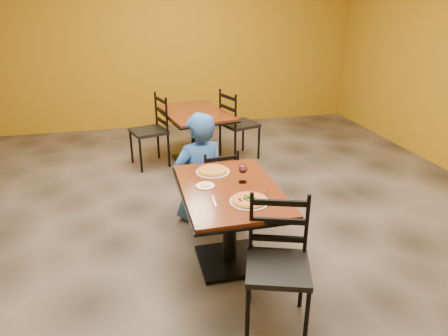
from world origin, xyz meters
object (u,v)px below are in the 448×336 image
object	(u,v)px
table_second	(195,125)
plate_far	(213,172)
pizza_far	(213,170)
side_plate	(205,186)
chair_main_far	(216,184)
chair_second_left	(149,132)
diner	(199,167)
plate_main	(249,202)
table_main	(230,208)
wine_glass	(243,173)
chair_second_right	(240,125)
pizza_main	(249,200)
chair_main_near	(278,269)

from	to	relation	value
table_second	plate_far	world-z (taller)	plate_far
pizza_far	plate_far	bearing A→B (deg)	0.00
plate_far	side_plate	distance (m)	0.31
chair_main_far	chair_second_left	size ratio (longest dim) A/B	0.83
diner	plate_main	distance (m)	1.22
table_main	wine_glass	xyz separation A→B (m)	(0.13, 0.08, 0.28)
chair_second_left	side_plate	bearing A→B (deg)	-8.47
table_second	chair_second_right	distance (m)	0.66
chair_second_left	chair_second_right	world-z (taller)	chair_second_right
side_plate	wine_glass	distance (m)	0.34
chair_main_far	diner	bearing A→B (deg)	-41.96
chair_main_far	side_plate	distance (m)	0.83
chair_second_left	plate_main	world-z (taller)	chair_second_left
pizza_main	pizza_far	size ratio (longest dim) A/B	1.01
pizza_main	side_plate	xyz separation A→B (m)	(-0.28, 0.37, -0.02)
chair_main_far	plate_main	world-z (taller)	chair_main_far
chair_main_far	wine_glass	xyz separation A→B (m)	(0.08, -0.71, 0.42)
table_main	chair_second_left	world-z (taller)	chair_second_left
pizza_main	wine_glass	bearing A→B (deg)	81.99
table_main	chair_main_near	world-z (taller)	chair_main_near
table_second	chair_second_left	bearing A→B (deg)	180.00
table_main	chair_second_right	distance (m)	2.68
wine_glass	table_second	bearing A→B (deg)	89.84
table_second	plate_main	xyz separation A→B (m)	(-0.06, -2.84, 0.20)
side_plate	plate_main	bearing A→B (deg)	-52.75
chair_second_right	pizza_far	world-z (taller)	chair_second_right
table_main	pizza_far	bearing A→B (deg)	101.19
chair_second_right	side_plate	bearing A→B (deg)	140.08
chair_second_right	side_plate	xyz separation A→B (m)	(-1.00, -2.48, 0.24)
plate_main	plate_far	size ratio (longest dim) A/B	1.00
chair_main_far	pizza_far	bearing A→B (deg)	67.11
plate_far	diner	bearing A→B (deg)	93.07
chair_second_left	plate_main	distance (m)	2.92
pizza_far	wine_glass	xyz separation A→B (m)	(0.21, -0.28, 0.07)
diner	wine_glass	size ratio (longest dim) A/B	6.53
chair_second_left	diner	world-z (taller)	diner
chair_main_far	side_plate	xyz separation A→B (m)	(-0.26, -0.72, 0.34)
pizza_main	pizza_far	bearing A→B (deg)	103.24
chair_second_right	plate_far	xyz separation A→B (m)	(-0.87, -2.19, 0.24)
chair_main_near	pizza_main	size ratio (longest dim) A/B	3.42
chair_second_right	plate_main	xyz separation A→B (m)	(-0.72, -2.84, 0.24)
table_second	chair_main_far	distance (m)	1.77
table_second	pizza_far	distance (m)	2.21
plate_main	table_main	bearing A→B (deg)	105.74
chair_main_near	chair_main_far	world-z (taller)	chair_main_near
chair_second_right	diner	xyz separation A→B (m)	(-0.90, -1.64, 0.08)
table_main	plate_main	distance (m)	0.36
table_main	chair_main_far	distance (m)	0.81
chair_main_far	wine_glass	size ratio (longest dim) A/B	4.62
chair_main_near	diner	size ratio (longest dim) A/B	0.83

